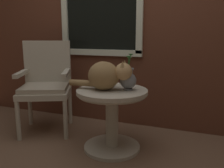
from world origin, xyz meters
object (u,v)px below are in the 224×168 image
at_px(cat, 106,75).
at_px(pewter_vase_with_ivy, 128,79).
at_px(wicker_side_table, 112,109).
at_px(wicker_chair, 46,82).

relative_size(cat, pewter_vase_with_ivy, 1.81).
height_order(cat, pewter_vase_with_ivy, pewter_vase_with_ivy).
bearing_deg(pewter_vase_with_ivy, wicker_side_table, -166.01).
xyz_separation_m(wicker_chair, cat, (0.80, -0.23, 0.16)).
bearing_deg(wicker_side_table, pewter_vase_with_ivy, 13.99).
bearing_deg(cat, pewter_vase_with_ivy, 20.02).
bearing_deg(wicker_side_table, wicker_chair, 166.66).
height_order(wicker_chair, cat, wicker_chair).
xyz_separation_m(wicker_side_table, cat, (-0.04, -0.03, 0.31)).
distance_m(wicker_side_table, cat, 0.32).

